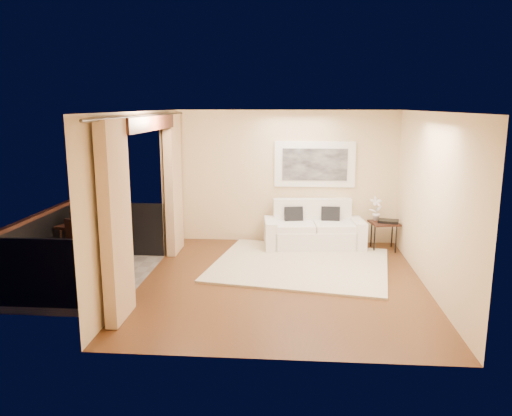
# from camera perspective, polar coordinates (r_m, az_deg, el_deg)

# --- Properties ---
(floor) EXTENTS (5.00, 5.00, 0.00)m
(floor) POSITION_cam_1_polar(r_m,az_deg,el_deg) (8.12, 3.01, -8.45)
(floor) COLOR brown
(floor) RESTS_ON ground
(room_shell) EXTENTS (5.00, 6.40, 5.00)m
(room_shell) POSITION_cam_1_polar(r_m,az_deg,el_deg) (7.97, -12.50, 9.44)
(room_shell) COLOR white
(room_shell) RESTS_ON ground
(balcony) EXTENTS (1.81, 2.60, 1.17)m
(balcony) POSITION_cam_1_polar(r_m,az_deg,el_deg) (8.78, -19.22, -6.33)
(balcony) COLOR #605B56
(balcony) RESTS_ON ground
(curtains) EXTENTS (0.16, 4.80, 2.64)m
(curtains) POSITION_cam_1_polar(r_m,az_deg,el_deg) (8.09, -11.99, 1.04)
(curtains) COLOR tan
(curtains) RESTS_ON ground
(artwork) EXTENTS (1.62, 0.07, 0.92)m
(artwork) POSITION_cam_1_polar(r_m,az_deg,el_deg) (10.16, 6.72, 4.98)
(artwork) COLOR white
(artwork) RESTS_ON room_shell
(rug) EXTENTS (3.39, 3.08, 0.04)m
(rug) POSITION_cam_1_polar(r_m,az_deg,el_deg) (8.94, 5.09, -6.44)
(rug) COLOR beige
(rug) RESTS_ON floor
(sofa) EXTENTS (2.02, 1.02, 0.94)m
(sofa) POSITION_cam_1_polar(r_m,az_deg,el_deg) (10.03, 6.58, -2.60)
(sofa) COLOR white
(sofa) RESTS_ON floor
(side_table) EXTENTS (0.60, 0.60, 0.55)m
(side_table) POSITION_cam_1_polar(r_m,az_deg,el_deg) (10.05, 14.42, -1.90)
(side_table) COLOR #321810
(side_table) RESTS_ON floor
(tray) EXTENTS (0.44, 0.37, 0.05)m
(tray) POSITION_cam_1_polar(r_m,az_deg,el_deg) (10.03, 14.89, -1.46)
(tray) COLOR black
(tray) RESTS_ON side_table
(orchid) EXTENTS (0.29, 0.24, 0.48)m
(orchid) POSITION_cam_1_polar(r_m,az_deg,el_deg) (10.10, 13.56, -0.06)
(orchid) COLOR white
(orchid) RESTS_ON side_table
(bistro_table) EXTENTS (0.80, 0.80, 0.75)m
(bistro_table) POSITION_cam_1_polar(r_m,az_deg,el_deg) (9.27, -19.31, -2.24)
(bistro_table) COLOR #321810
(bistro_table) RESTS_ON balcony
(balcony_chair_far) EXTENTS (0.47, 0.47, 0.99)m
(balcony_chair_far) POSITION_cam_1_polar(r_m,az_deg,el_deg) (9.22, -18.22, -2.85)
(balcony_chair_far) COLOR #321810
(balcony_chair_far) RESTS_ON balcony
(balcony_chair_near) EXTENTS (0.52, 0.52, 0.94)m
(balcony_chair_near) POSITION_cam_1_polar(r_m,az_deg,el_deg) (8.80, -20.27, -3.89)
(balcony_chair_near) COLOR #321810
(balcony_chair_near) RESTS_ON balcony
(ice_bucket) EXTENTS (0.18, 0.18, 0.20)m
(ice_bucket) POSITION_cam_1_polar(r_m,az_deg,el_deg) (9.34, -19.98, -1.04)
(ice_bucket) COLOR silver
(ice_bucket) RESTS_ON bistro_table
(candle) EXTENTS (0.06, 0.06, 0.07)m
(candle) POSITION_cam_1_polar(r_m,az_deg,el_deg) (9.36, -18.97, -1.35)
(candle) COLOR #FA2D16
(candle) RESTS_ON bistro_table
(vase) EXTENTS (0.04, 0.04, 0.18)m
(vase) POSITION_cam_1_polar(r_m,az_deg,el_deg) (9.08, -19.68, -1.44)
(vase) COLOR white
(vase) RESTS_ON bistro_table
(glass_a) EXTENTS (0.06, 0.06, 0.12)m
(glass_a) POSITION_cam_1_polar(r_m,az_deg,el_deg) (9.10, -18.85, -1.54)
(glass_a) COLOR silver
(glass_a) RESTS_ON bistro_table
(glass_b) EXTENTS (0.06, 0.06, 0.12)m
(glass_b) POSITION_cam_1_polar(r_m,az_deg,el_deg) (9.20, -18.13, -1.35)
(glass_b) COLOR silver
(glass_b) RESTS_ON bistro_table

